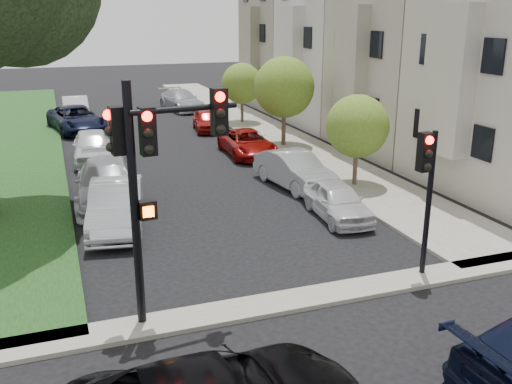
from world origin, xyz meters
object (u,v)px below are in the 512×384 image
object	(u,v)px
traffic_signal_secondary	(427,178)
car_parked_6	(107,183)
car_parked_3	(207,120)
car_parked_7	(93,146)
small_tree_c	(242,84)
traffic_signal_main	(152,161)
small_tree_b	(284,87)
car_parked_9	(76,109)
small_tree_a	(357,126)
car_parked_5	(117,206)
car_parked_4	(181,100)
car_parked_0	(337,201)
car_parked_8	(77,119)
car_parked_1	(295,170)
car_parked_2	(247,143)

from	to	relation	value
traffic_signal_secondary	car_parked_6	distance (m)	12.03
car_parked_6	car_parked_3	bearing A→B (deg)	64.73
traffic_signal_secondary	car_parked_7	size ratio (longest dim) A/B	0.90
small_tree_c	traffic_signal_main	distance (m)	24.70
car_parked_3	car_parked_7	world-z (taller)	car_parked_7
small_tree_b	car_parked_9	size ratio (longest dim) A/B	1.04
small_tree_a	traffic_signal_secondary	xyz separation A→B (m)	(-2.50, -8.04, 0.29)
car_parked_5	car_parked_4	bearing A→B (deg)	81.65
small_tree_c	car_parked_9	size ratio (longest dim) A/B	0.84
traffic_signal_secondary	car_parked_5	bearing A→B (deg)	138.20
small_tree_c	car_parked_3	bearing A→B (deg)	-152.20
small_tree_a	car_parked_0	xyz separation A→B (m)	(-2.42, -3.11, -1.90)
traffic_signal_secondary	car_parked_8	xyz separation A→B (m)	(-7.67, 23.72, -2.06)
traffic_signal_secondary	car_parked_4	size ratio (longest dim) A/B	0.80
car_parked_6	car_parked_9	size ratio (longest dim) A/B	1.20
car_parked_3	traffic_signal_main	bearing A→B (deg)	-100.03
small_tree_c	car_parked_6	world-z (taller)	small_tree_c
traffic_signal_secondary	traffic_signal_main	bearing A→B (deg)	179.64
car_parked_1	car_parked_6	bearing A→B (deg)	167.75
car_parked_7	small_tree_a	bearing A→B (deg)	-35.88
small_tree_a	small_tree_c	distance (m)	14.75
car_parked_9	car_parked_6	bearing A→B (deg)	-88.93
car_parked_2	car_parked_9	xyz separation A→B (m)	(-7.57, 13.16, 0.12)
small_tree_b	car_parked_4	bearing A→B (deg)	100.64
small_tree_c	car_parked_4	bearing A→B (deg)	111.34
traffic_signal_main	car_parked_2	world-z (taller)	traffic_signal_main
traffic_signal_main	car_parked_9	distance (m)	27.92
traffic_signal_main	car_parked_2	size ratio (longest dim) A/B	1.23
traffic_signal_secondary	car_parked_4	world-z (taller)	traffic_signal_secondary
small_tree_b	car_parked_0	size ratio (longest dim) A/B	1.27
small_tree_a	car_parked_6	distance (m)	10.06
traffic_signal_secondary	car_parked_3	bearing A→B (deg)	90.62
car_parked_4	car_parked_0	bearing A→B (deg)	-98.76
small_tree_a	car_parked_7	xyz separation A→B (m)	(-9.85, 7.86, -1.77)
traffic_signal_main	car_parked_7	xyz separation A→B (m)	(-0.29, 15.86, -3.11)
car_parked_5	car_parked_6	xyz separation A→B (m)	(-0.03, 2.80, 0.01)
car_parked_1	car_parked_2	distance (m)	5.79
car_parked_2	car_parked_5	size ratio (longest dim) A/B	0.96
car_parked_6	car_parked_5	bearing A→B (deg)	-84.12
traffic_signal_secondary	car_parked_2	bearing A→B (deg)	89.77
car_parked_5	car_parked_9	xyz separation A→B (m)	(-0.22, 21.27, -0.03)
small_tree_a	car_parked_5	distance (m)	10.06
car_parked_1	car_parked_4	size ratio (longest dim) A/B	0.88
car_parked_9	car_parked_0	bearing A→B (deg)	-71.15
car_parked_4	car_parked_7	distance (m)	15.24
small_tree_c	car_parked_6	xyz separation A→B (m)	(-9.82, -13.46, -1.77)
car_parked_4	car_parked_9	bearing A→B (deg)	-177.84
car_parked_8	car_parked_5	bearing A→B (deg)	-100.71
car_parked_7	car_parked_9	size ratio (longest dim) A/B	0.98
traffic_signal_main	car_parked_4	size ratio (longest dim) A/B	1.11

